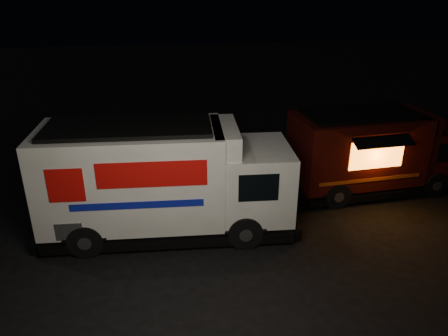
% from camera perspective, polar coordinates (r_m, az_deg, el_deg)
% --- Properties ---
extents(ground, '(80.00, 80.00, 0.00)m').
position_cam_1_polar(ground, '(12.61, -1.31, -10.69)').
color(ground, black).
rests_on(ground, ground).
extents(white_truck, '(7.64, 2.93, 3.41)m').
position_cam_1_polar(white_truck, '(12.81, -7.34, -1.49)').
color(white_truck, white).
rests_on(white_truck, ground).
extents(red_truck, '(6.48, 2.83, 2.94)m').
position_cam_1_polar(red_truck, '(16.31, 19.32, 2.13)').
color(red_truck, '#370A0A').
rests_on(red_truck, ground).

